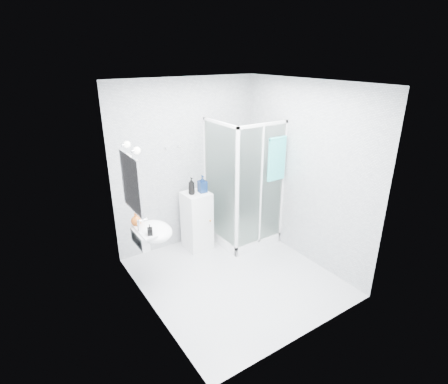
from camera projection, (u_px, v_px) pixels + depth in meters
room at (236, 190)px, 4.38m from camera, size 2.40×2.60×2.60m
shower_enclosure at (242, 216)px, 5.64m from camera, size 0.90×0.95×2.00m
wall_basin at (152, 232)px, 4.41m from camera, size 0.46×0.56×0.35m
mirror at (131, 183)px, 4.05m from camera, size 0.02×0.60×0.70m
vanity_lights at (131, 147)px, 3.92m from camera, size 0.10×0.40×0.08m
wall_hooks at (173, 147)px, 5.11m from camera, size 0.23×0.06×0.03m
storage_cabinet at (197, 221)px, 5.46m from camera, size 0.39×0.42×0.93m
hand_towel at (277, 158)px, 5.11m from camera, size 0.31×0.05×0.66m
shampoo_bottle_a at (192, 186)px, 5.20m from camera, size 0.10×0.11×0.26m
shampoo_bottle_b at (202, 184)px, 5.28m from camera, size 0.13×0.13×0.27m
soap_dispenser_orange at (136, 219)px, 4.43m from camera, size 0.15×0.15×0.17m
soap_dispenser_black at (150, 230)px, 4.19m from camera, size 0.08×0.08×0.14m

